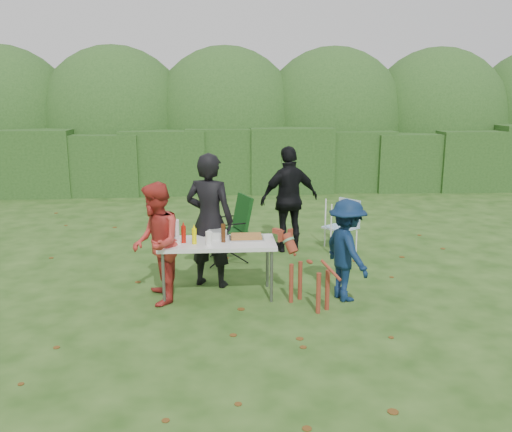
{
  "coord_description": "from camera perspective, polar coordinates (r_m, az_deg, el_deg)",
  "views": [
    {
      "loc": [
        -0.34,
        -6.63,
        2.61
      ],
      "look_at": [
        0.2,
        0.46,
        1.0
      ],
      "focal_mm": 38.0,
      "sensor_mm": 36.0,
      "label": 1
    }
  ],
  "objects": [
    {
      "name": "person_black_puffy",
      "position": [
        9.08,
        3.54,
        1.78
      ],
      "size": [
        1.12,
        0.74,
        1.77
      ],
      "primitive_type": "imported",
      "rotation": [
        0.0,
        0.0,
        3.47
      ],
      "color": "black",
      "rests_on": "ground"
    },
    {
      "name": "hedge_row",
      "position": [
        14.74,
        -3.02,
        5.89
      ],
      "size": [
        22.0,
        1.4,
        1.7
      ],
      "primitive_type": "cube",
      "color": "#23471C",
      "rests_on": "ground"
    },
    {
      "name": "cup_stack",
      "position": [
        6.84,
        -4.99,
        -2.37
      ],
      "size": [
        0.08,
        0.08,
        0.18
      ],
      "primitive_type": "cylinder",
      "color": "white",
      "rests_on": "folding_table"
    },
    {
      "name": "camping_chair",
      "position": [
        8.57,
        -2.92,
        -1.33
      ],
      "size": [
        0.83,
        0.83,
        1.05
      ],
      "primitive_type": null,
      "rotation": [
        0.0,
        0.0,
        3.46
      ],
      "color": "#0F3A11",
      "rests_on": "ground"
    },
    {
      "name": "lawn_chair",
      "position": [
        9.28,
        8.91,
        -0.96
      ],
      "size": [
        0.72,
        0.72,
        0.87
      ],
      "primitive_type": null,
      "rotation": [
        0.0,
        0.0,
        3.79
      ],
      "color": "teal",
      "rests_on": "ground"
    },
    {
      "name": "ground",
      "position": [
        7.14,
        -1.36,
        -8.7
      ],
      "size": [
        80.0,
        80.0,
        0.0
      ],
      "primitive_type": "plane",
      "color": "#1E4211"
    },
    {
      "name": "food_tray",
      "position": [
        7.13,
        -1.02,
        -2.36
      ],
      "size": [
        0.45,
        0.3,
        0.02
      ],
      "primitive_type": "cube",
      "color": "#B7B7BA",
      "rests_on": "folding_table"
    },
    {
      "name": "paper_towel_roll",
      "position": [
        7.17,
        -8.56,
        -1.43
      ],
      "size": [
        0.12,
        0.12,
        0.26
      ],
      "primitive_type": "cylinder",
      "color": "white",
      "rests_on": "folding_table"
    },
    {
      "name": "plate_stack",
      "position": [
        7.02,
        -8.86,
        -2.63
      ],
      "size": [
        0.24,
        0.24,
        0.05
      ],
      "primitive_type": "cylinder",
      "color": "white",
      "rests_on": "folding_table"
    },
    {
      "name": "child",
      "position": [
        7.02,
        9.53,
        -3.57
      ],
      "size": [
        0.72,
        0.96,
        1.32
      ],
      "primitive_type": "imported",
      "rotation": [
        0.0,
        0.0,
        1.87
      ],
      "color": "#0B2040",
      "rests_on": "ground"
    },
    {
      "name": "dog",
      "position": [
        6.79,
        5.63,
        -5.93
      ],
      "size": [
        0.86,
        0.97,
        0.88
      ],
      "primitive_type": null,
      "rotation": [
        0.0,
        0.0,
        2.22
      ],
      "color": "maroon",
      "rests_on": "ground"
    },
    {
      "name": "focaccia_bread",
      "position": [
        7.12,
        -1.02,
        -2.15
      ],
      "size": [
        0.4,
        0.26,
        0.04
      ],
      "primitive_type": "cube",
      "color": "#A86E32",
      "rests_on": "food_tray"
    },
    {
      "name": "beer_bottle",
      "position": [
        6.97,
        -3.46,
        -1.8
      ],
      "size": [
        0.06,
        0.06,
        0.24
      ],
      "primitive_type": "cylinder",
      "color": "#47230F",
      "rests_on": "folding_table"
    },
    {
      "name": "shrub_backdrop",
      "position": [
        16.27,
        -3.19,
        9.18
      ],
      "size": [
        20.0,
        2.6,
        3.2
      ],
      "primitive_type": "ellipsoid",
      "color": "#3D6628",
      "rests_on": "ground"
    },
    {
      "name": "ketchup_bottle",
      "position": [
        7.0,
        -7.63,
        -1.93
      ],
      "size": [
        0.06,
        0.06,
        0.22
      ],
      "primitive_type": "cylinder",
      "color": "#B0150B",
      "rests_on": "folding_table"
    },
    {
      "name": "pasta_bowl",
      "position": [
        7.2,
        -4.09,
        -1.92
      ],
      "size": [
        0.26,
        0.26,
        0.1
      ],
      "primitive_type": "cylinder",
      "color": "silver",
      "rests_on": "folding_table"
    },
    {
      "name": "folding_table",
      "position": [
        7.05,
        -4.09,
        -3.11
      ],
      "size": [
        1.5,
        0.7,
        0.74
      ],
      "color": "silver",
      "rests_on": "ground"
    },
    {
      "name": "person_red_jacket",
      "position": [
        6.91,
        -10.46,
        -2.88
      ],
      "size": [
        0.69,
        0.83,
        1.55
      ],
      "primitive_type": "imported",
      "rotation": [
        0.0,
        0.0,
        -1.42
      ],
      "color": "#B62F29",
      "rests_on": "ground"
    },
    {
      "name": "person_cook",
      "position": [
        7.39,
        -4.91,
        -0.47
      ],
      "size": [
        0.79,
        0.66,
        1.85
      ],
      "primitive_type": "imported",
      "rotation": [
        0.0,
        0.0,
        2.77
      ],
      "color": "black",
      "rests_on": "ground"
    },
    {
      "name": "mustard_bottle",
      "position": [
        6.93,
        -6.51,
        -2.12
      ],
      "size": [
        0.06,
        0.06,
        0.2
      ],
      "primitive_type": "cylinder",
      "color": "#F1EC00",
      "rests_on": "folding_table"
    }
  ]
}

